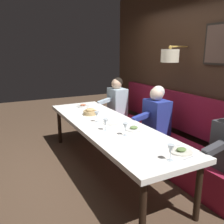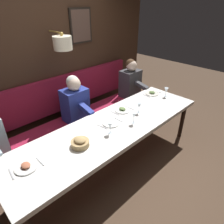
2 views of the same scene
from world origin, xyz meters
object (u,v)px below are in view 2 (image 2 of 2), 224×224
(diner_near, at_px, (75,100))
(wine_glass_1, at_px, (134,116))
(wine_glass_2, at_px, (110,126))
(bread_bowl, at_px, (80,143))
(dining_table, at_px, (112,129))
(wine_glass_0, at_px, (139,106))
(wine_glass_3, at_px, (166,90))
(diner_nearest, at_px, (131,80))

(diner_near, distance_m, wine_glass_1, 1.08)
(wine_glass_2, height_order, bread_bowl, wine_glass_2)
(dining_table, xyz_separation_m, wine_glass_0, (-0.02, -0.55, 0.17))
(dining_table, height_order, wine_glass_3, wine_glass_3)
(diner_near, relative_size, bread_bowl, 3.60)
(wine_glass_1, height_order, bread_bowl, wine_glass_1)
(wine_glass_0, bearing_deg, wine_glass_1, 115.63)
(bread_bowl, bearing_deg, wine_glass_2, -98.17)
(wine_glass_0, bearing_deg, dining_table, 87.58)
(dining_table, distance_m, wine_glass_2, 0.25)
(dining_table, xyz_separation_m, diner_nearest, (0.88, -1.40, 0.13))
(bread_bowl, bearing_deg, dining_table, -85.73)
(wine_glass_1, xyz_separation_m, bread_bowl, (0.12, 0.85, -0.07))
(dining_table, bearing_deg, diner_near, -0.17)
(bread_bowl, bearing_deg, diner_nearest, -64.95)
(diner_nearest, distance_m, wine_glass_0, 1.24)
(dining_table, height_order, diner_nearest, diner_nearest)
(dining_table, relative_size, bread_bowl, 14.03)
(diner_nearest, distance_m, wine_glass_2, 1.83)
(diner_near, distance_m, wine_glass_0, 1.06)
(diner_nearest, height_order, wine_glass_0, diner_nearest)
(wine_glass_2, distance_m, bread_bowl, 0.45)
(diner_nearest, xyz_separation_m, diner_near, (0.00, 1.39, 0.00))
(wine_glass_2, xyz_separation_m, wine_glass_3, (0.12, -1.51, 0.00))
(diner_nearest, xyz_separation_m, bread_bowl, (-0.93, 1.98, -0.03))
(diner_near, relative_size, wine_glass_0, 4.82)
(diner_nearest, bearing_deg, wine_glass_0, 136.91)
(diner_nearest, relative_size, wine_glass_0, 4.82)
(wine_glass_3, bearing_deg, diner_near, 57.30)
(diner_nearest, height_order, wine_glass_3, diner_nearest)
(diner_nearest, relative_size, bread_bowl, 3.60)
(dining_table, height_order, wine_glass_1, wine_glass_1)
(wine_glass_2, bearing_deg, bread_bowl, 81.83)
(dining_table, xyz_separation_m, bread_bowl, (-0.04, 0.58, 0.11))
(dining_table, distance_m, diner_near, 0.89)
(wine_glass_3, bearing_deg, bread_bowl, 91.63)
(diner_near, bearing_deg, wine_glass_3, -122.70)
(dining_table, distance_m, diner_nearest, 1.66)
(diner_nearest, distance_m, diner_near, 1.39)
(wine_glass_1, xyz_separation_m, wine_glass_2, (0.06, 0.41, 0.00))
(dining_table, height_order, bread_bowl, bread_bowl)
(wine_glass_1, distance_m, wine_glass_2, 0.41)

